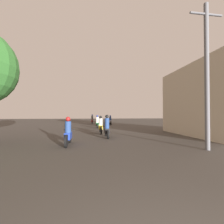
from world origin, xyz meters
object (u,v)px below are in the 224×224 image
at_px(motorcycle_black, 107,128).
at_px(motorcycle_green, 97,123).
at_px(building_right_near, 212,101).
at_px(utility_pole_near, 207,73).
at_px(motorcycle_red, 92,120).
at_px(motorcycle_yellow, 101,126).
at_px(motorcycle_silver, 110,121).
at_px(motorcycle_blue, 68,134).

relative_size(motorcycle_black, motorcycle_green, 1.02).
bearing_deg(building_right_near, utility_pole_near, -133.80).
relative_size(motorcycle_black, motorcycle_red, 1.03).
height_order(motorcycle_green, motorcycle_red, motorcycle_red).
xyz_separation_m(motorcycle_yellow, building_right_near, (8.54, -2.50, 2.04)).
bearing_deg(motorcycle_black, motorcycle_red, 88.04).
height_order(building_right_near, utility_pole_near, utility_pole_near).
bearing_deg(motorcycle_yellow, motorcycle_silver, 84.69).
bearing_deg(motorcycle_yellow, utility_pole_near, -50.72).
height_order(motorcycle_black, utility_pole_near, utility_pole_near).
bearing_deg(utility_pole_near, motorcycle_red, 103.80).
bearing_deg(motorcycle_silver, building_right_near, -64.83).
height_order(motorcycle_red, building_right_near, building_right_near).
xyz_separation_m(motorcycle_black, motorcycle_green, (-0.33, 7.57, -0.01)).
xyz_separation_m(motorcycle_black, motorcycle_yellow, (-0.28, 2.48, -0.03)).
relative_size(motorcycle_blue, motorcycle_black, 0.98).
relative_size(motorcycle_blue, motorcycle_red, 1.01).
bearing_deg(motorcycle_green, motorcycle_black, -81.38).
bearing_deg(motorcycle_yellow, motorcycle_green, 97.42).
distance_m(motorcycle_black, motorcycle_silver, 12.82).
xyz_separation_m(motorcycle_black, utility_pole_near, (4.09, -4.37, 2.87)).
bearing_deg(building_right_near, motorcycle_green, 138.52).
bearing_deg(building_right_near, motorcycle_yellow, 163.66).
xyz_separation_m(motorcycle_red, building_right_near, (9.11, -15.76, 2.00)).
distance_m(motorcycle_yellow, building_right_near, 9.13).
height_order(motorcycle_green, building_right_near, building_right_near).
height_order(motorcycle_blue, motorcycle_green, motorcycle_green).
xyz_separation_m(motorcycle_silver, utility_pole_near, (2.18, -17.05, 2.90)).
height_order(motorcycle_black, motorcycle_red, motorcycle_red).
bearing_deg(motorcycle_red, motorcycle_blue, -88.19).
distance_m(motorcycle_green, motorcycle_silver, 5.57).
height_order(motorcycle_black, motorcycle_green, motorcycle_black).
distance_m(motorcycle_red, utility_pole_near, 20.90).
relative_size(motorcycle_silver, motorcycle_red, 1.03).
xyz_separation_m(motorcycle_black, motorcycle_silver, (1.91, 12.68, -0.03)).
distance_m(motorcycle_green, motorcycle_red, 8.18).
relative_size(motorcycle_black, motorcycle_silver, 1.00).
bearing_deg(motorcycle_silver, motorcycle_black, -99.96).
bearing_deg(motorcycle_red, utility_pole_near, -69.82).
height_order(motorcycle_black, building_right_near, building_right_near).
bearing_deg(motorcycle_blue, motorcycle_black, 51.60).
height_order(motorcycle_silver, motorcycle_red, motorcycle_red).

